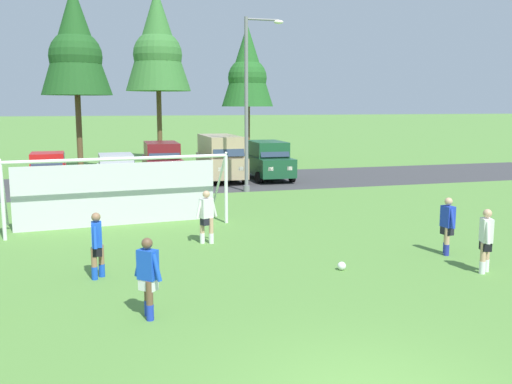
{
  "coord_description": "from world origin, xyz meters",
  "views": [
    {
      "loc": [
        -3.67,
        -6.82,
        4.22
      ],
      "look_at": [
        1.24,
        10.08,
        1.5
      ],
      "focal_mm": 39.8,
      "sensor_mm": 36.0,
      "label": 1
    }
  ],
  "objects_px": {
    "player_winger_left": "(207,217)",
    "player_striker_near": "(148,278)",
    "player_defender_far": "(97,245)",
    "parked_car_slot_left": "(117,171)",
    "parked_car_slot_center_left": "(162,161)",
    "parked_car_slot_center_right": "(268,160)",
    "parked_car_slot_far_left": "(48,169)",
    "player_midfield_center": "(447,226)",
    "player_winger_right": "(486,241)",
    "street_lamp": "(250,103)",
    "soccer_ball": "(342,266)",
    "parked_car_slot_center": "(221,157)",
    "soccer_goal": "(119,190)"
  },
  "relations": [
    {
      "from": "parked_car_slot_left",
      "to": "street_lamp",
      "type": "relative_size",
      "value": 0.51
    },
    {
      "from": "player_striker_near",
      "to": "parked_car_slot_left",
      "type": "xyz_separation_m",
      "value": [
        0.22,
        18.66,
        0.05
      ]
    },
    {
      "from": "soccer_ball",
      "to": "parked_car_slot_left",
      "type": "distance_m",
      "value": 17.42
    },
    {
      "from": "player_winger_left",
      "to": "player_defender_far",
      "type": "bearing_deg",
      "value": -140.05
    },
    {
      "from": "soccer_goal",
      "to": "parked_car_slot_center_right",
      "type": "height_order",
      "value": "soccer_goal"
    },
    {
      "from": "parked_car_slot_far_left",
      "to": "parked_car_slot_center_left",
      "type": "height_order",
      "value": "parked_car_slot_center_left"
    },
    {
      "from": "parked_car_slot_center",
      "to": "parked_car_slot_center_left",
      "type": "bearing_deg",
      "value": 169.96
    },
    {
      "from": "player_winger_right",
      "to": "soccer_ball",
      "type": "bearing_deg",
      "value": 160.36
    },
    {
      "from": "player_winger_right",
      "to": "parked_car_slot_center_left",
      "type": "height_order",
      "value": "parked_car_slot_center_left"
    },
    {
      "from": "soccer_ball",
      "to": "parked_car_slot_center_right",
      "type": "bearing_deg",
      "value": 78.65
    },
    {
      "from": "player_winger_right",
      "to": "parked_car_slot_center_right",
      "type": "bearing_deg",
      "value": 89.52
    },
    {
      "from": "player_striker_near",
      "to": "parked_car_slot_center_left",
      "type": "bearing_deg",
      "value": 82.3
    },
    {
      "from": "soccer_ball",
      "to": "parked_car_slot_center",
      "type": "xyz_separation_m",
      "value": [
        0.85,
        17.86,
        1.23
      ]
    },
    {
      "from": "soccer_goal",
      "to": "player_defender_far",
      "type": "relative_size",
      "value": 4.61
    },
    {
      "from": "soccer_goal",
      "to": "player_winger_left",
      "type": "bearing_deg",
      "value": -53.32
    },
    {
      "from": "parked_car_slot_far_left",
      "to": "parked_car_slot_center_right",
      "type": "distance_m",
      "value": 11.88
    },
    {
      "from": "player_midfield_center",
      "to": "parked_car_slot_center",
      "type": "bearing_deg",
      "value": 98.76
    },
    {
      "from": "parked_car_slot_center_left",
      "to": "parked_car_slot_far_left",
      "type": "bearing_deg",
      "value": 178.9
    },
    {
      "from": "soccer_ball",
      "to": "player_midfield_center",
      "type": "distance_m",
      "value": 3.63
    },
    {
      "from": "parked_car_slot_center_right",
      "to": "parked_car_slot_center_left",
      "type": "bearing_deg",
      "value": 172.21
    },
    {
      "from": "parked_car_slot_left",
      "to": "parked_car_slot_center_left",
      "type": "relative_size",
      "value": 0.91
    },
    {
      "from": "player_defender_far",
      "to": "parked_car_slot_center_right",
      "type": "distance_m",
      "value": 19.14
    },
    {
      "from": "soccer_goal",
      "to": "street_lamp",
      "type": "distance_m",
      "value": 9.71
    },
    {
      "from": "player_winger_left",
      "to": "player_striker_near",
      "type": "bearing_deg",
      "value": -112.04
    },
    {
      "from": "parked_car_slot_far_left",
      "to": "parked_car_slot_center_left",
      "type": "relative_size",
      "value": 0.91
    },
    {
      "from": "soccer_ball",
      "to": "soccer_goal",
      "type": "xyz_separation_m",
      "value": [
        -5.21,
        7.05,
        1.18
      ]
    },
    {
      "from": "player_defender_far",
      "to": "parked_car_slot_left",
      "type": "bearing_deg",
      "value": 85.79
    },
    {
      "from": "player_striker_near",
      "to": "parked_car_slot_left",
      "type": "bearing_deg",
      "value": 89.33
    },
    {
      "from": "parked_car_slot_far_left",
      "to": "parked_car_slot_left",
      "type": "xyz_separation_m",
      "value": [
        3.42,
        -1.83,
        0.0
      ]
    },
    {
      "from": "street_lamp",
      "to": "soccer_goal",
      "type": "bearing_deg",
      "value": -135.08
    },
    {
      "from": "player_winger_left",
      "to": "parked_car_slot_left",
      "type": "xyz_separation_m",
      "value": [
        -2.1,
        12.93,
        0.05
      ]
    },
    {
      "from": "player_winger_right",
      "to": "parked_car_slot_center_left",
      "type": "distance_m",
      "value": 20.45
    },
    {
      "from": "soccer_ball",
      "to": "player_defender_far",
      "type": "height_order",
      "value": "player_defender_far"
    },
    {
      "from": "parked_car_slot_center",
      "to": "parked_car_slot_center_right",
      "type": "height_order",
      "value": "parked_car_slot_center"
    },
    {
      "from": "player_striker_near",
      "to": "parked_car_slot_center_right",
      "type": "height_order",
      "value": "parked_car_slot_center_right"
    },
    {
      "from": "parked_car_slot_far_left",
      "to": "parked_car_slot_center",
      "type": "height_order",
      "value": "parked_car_slot_center"
    },
    {
      "from": "soccer_goal",
      "to": "player_midfield_center",
      "type": "distance_m",
      "value": 10.86
    },
    {
      "from": "player_midfield_center",
      "to": "player_winger_right",
      "type": "xyz_separation_m",
      "value": [
        -0.13,
        -1.8,
        0.0
      ]
    },
    {
      "from": "player_defender_far",
      "to": "parked_car_slot_left",
      "type": "height_order",
      "value": "parked_car_slot_left"
    },
    {
      "from": "street_lamp",
      "to": "parked_car_slot_far_left",
      "type": "bearing_deg",
      "value": 152.71
    },
    {
      "from": "player_winger_right",
      "to": "parked_car_slot_far_left",
      "type": "relative_size",
      "value": 0.39
    },
    {
      "from": "player_defender_far",
      "to": "parked_car_slot_far_left",
      "type": "relative_size",
      "value": 0.39
    },
    {
      "from": "player_winger_left",
      "to": "parked_car_slot_left",
      "type": "relative_size",
      "value": 0.39
    },
    {
      "from": "soccer_goal",
      "to": "parked_car_slot_center_right",
      "type": "relative_size",
      "value": 1.63
    },
    {
      "from": "parked_car_slot_far_left",
      "to": "player_striker_near",
      "type": "bearing_deg",
      "value": -81.11
    },
    {
      "from": "player_midfield_center",
      "to": "street_lamp",
      "type": "bearing_deg",
      "value": 99.54
    },
    {
      "from": "parked_car_slot_center_left",
      "to": "parked_car_slot_center",
      "type": "relative_size",
      "value": 0.97
    },
    {
      "from": "soccer_ball",
      "to": "parked_car_slot_center",
      "type": "distance_m",
      "value": 17.92
    },
    {
      "from": "player_winger_left",
      "to": "parked_car_slot_center_right",
      "type": "distance_m",
      "value": 15.22
    },
    {
      "from": "parked_car_slot_center_left",
      "to": "parked_car_slot_center_right",
      "type": "xyz_separation_m",
      "value": [
        5.88,
        -0.8,
        0.0
      ]
    }
  ]
}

